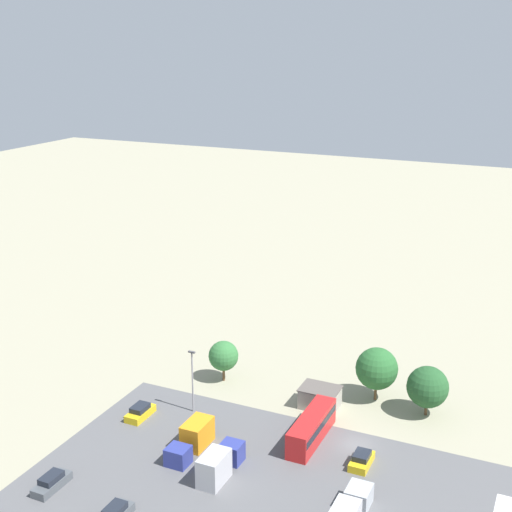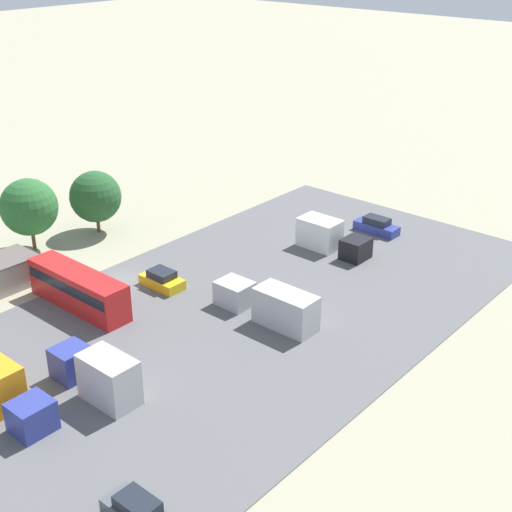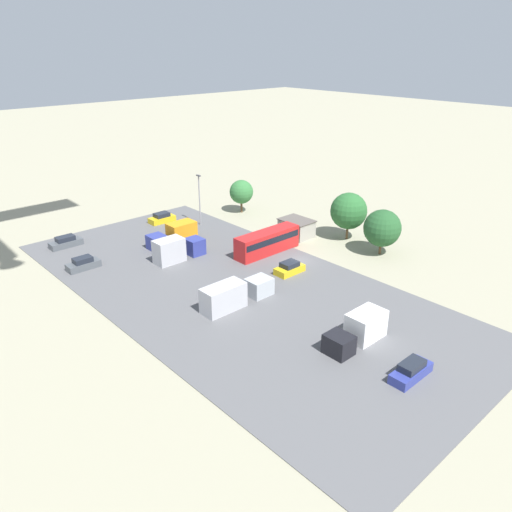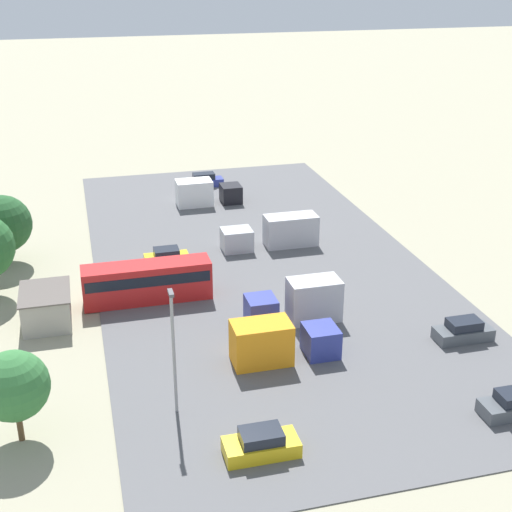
{
  "view_description": "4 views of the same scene",
  "coord_description": "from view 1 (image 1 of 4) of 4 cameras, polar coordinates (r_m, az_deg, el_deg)",
  "views": [
    {
      "loc": [
        -19.88,
        71.11,
        45.74
      ],
      "look_at": [
        2.49,
        22.51,
        29.2
      ],
      "focal_mm": 50.0,
      "sensor_mm": 36.0,
      "label": 1
    },
    {
      "loc": [
        34.99,
        46.21,
        29.16
      ],
      "look_at": [
        -5.51,
        11.33,
        4.05
      ],
      "focal_mm": 50.0,
      "sensor_mm": 36.0,
      "label": 2
    },
    {
      "loc": [
        -42.33,
        46.54,
        27.91
      ],
      "look_at": [
        0.04,
        7.94,
        3.14
      ],
      "focal_mm": 35.0,
      "sensor_mm": 36.0,
      "label": 3
    },
    {
      "loc": [
        58.4,
        -3.52,
        26.47
      ],
      "look_at": [
        5.81,
        10.18,
        3.33
      ],
      "focal_mm": 50.0,
      "sensor_mm": 36.0,
      "label": 4
    }
  ],
  "objects": [
    {
      "name": "light_pole_lot_centre",
      "position": [
        90.99,
        -5.11,
        -9.73
      ],
      "size": [
        0.9,
        0.28,
        8.31
      ],
      "color": "gray",
      "rests_on": "ground"
    },
    {
      "name": "tree_near_shed",
      "position": [
        92.79,
        13.57,
        -10.15
      ],
      "size": [
        5.25,
        5.25,
        6.52
      ],
      "color": "brown",
      "rests_on": "ground"
    },
    {
      "name": "parked_truck_1",
      "position": [
        80.16,
        -2.97,
        -16.26
      ],
      "size": [
        2.39,
        7.37,
        3.32
      ],
      "rotation": [
        0.0,
        0.0,
        3.14
      ],
      "color": "navy",
      "rests_on": "ground"
    },
    {
      "name": "parked_car_1",
      "position": [
        81.62,
        -16.03,
        -17.03
      ],
      "size": [
        1.82,
        4.65,
        1.6
      ],
      "rotation": [
        0.0,
        0.0,
        3.14
      ],
      "color": "#4C5156",
      "rests_on": "ground"
    },
    {
      "name": "parked_car_4",
      "position": [
        83.08,
        8.45,
        -15.84
      ],
      "size": [
        1.99,
        4.03,
        1.55
      ],
      "rotation": [
        0.0,
        0.0,
        3.14
      ],
      "color": "gold",
      "rests_on": "ground"
    },
    {
      "name": "bus",
      "position": [
        86.31,
        4.47,
        -13.47
      ],
      "size": [
        2.54,
        10.43,
        3.22
      ],
      "color": "red",
      "rests_on": "ground"
    },
    {
      "name": "ground_plane",
      "position": [
        86.86,
        7.99,
        -14.79
      ],
      "size": [
        400.0,
        400.0,
        0.0
      ],
      "primitive_type": "plane",
      "color": "gray"
    },
    {
      "name": "parked_car_0",
      "position": [
        92.37,
        -9.25,
        -12.22
      ],
      "size": [
        2.0,
        4.31,
        1.59
      ],
      "rotation": [
        0.0,
        0.0,
        3.14
      ],
      "color": "gold",
      "rests_on": "ground"
    },
    {
      "name": "shed_building",
      "position": [
        93.63,
        5.14,
        -11.19
      ],
      "size": [
        5.04,
        3.82,
        2.7
      ],
      "color": "#9E998E",
      "rests_on": "ground"
    },
    {
      "name": "tree_apron_far",
      "position": [
        94.89,
        9.64,
        -8.87
      ],
      "size": [
        5.52,
        5.52,
        7.22
      ],
      "color": "brown",
      "rests_on": "ground"
    },
    {
      "name": "parked_truck_0",
      "position": [
        84.71,
        -5.14,
        -14.41
      ],
      "size": [
        2.5,
        7.57,
        3.03
      ],
      "color": "navy",
      "rests_on": "ground"
    },
    {
      "name": "tree_apron_mid",
      "position": [
        98.88,
        -2.62,
        -7.98
      ],
      "size": [
        4.13,
        4.13,
        5.8
      ],
      "color": "brown",
      "rests_on": "ground"
    },
    {
      "name": "parking_lot_surface",
      "position": [
        77.38,
        5.26,
        -19.1
      ],
      "size": [
        62.63,
        29.61,
        0.08
      ],
      "color": "#565659",
      "rests_on": "ground"
    }
  ]
}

